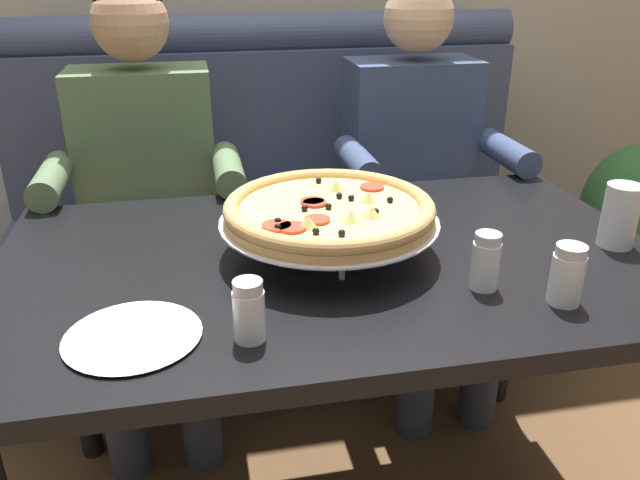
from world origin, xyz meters
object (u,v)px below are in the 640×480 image
diner_left (147,184)px  shaker_parmesan (485,265)px  dining_table (333,291)px  pizza (329,211)px  booth_bench (279,235)px  drinking_glass (619,219)px  diner_right (419,167)px  plate_near_left (132,333)px  shaker_oregano (567,279)px  shaker_pepper_flakes (249,315)px  potted_plant (627,227)px

diner_left → shaker_parmesan: size_ratio=11.38×
dining_table → pizza: bearing=122.7°
booth_bench → drinking_glass: bearing=-57.6°
diner_right → plate_near_left: diner_right is taller
diner_right → drinking_glass: diner_right is taller
drinking_glass → pizza: bearing=172.3°
plate_near_left → drinking_glass: 1.02m
pizza → shaker_oregano: size_ratio=4.03×
booth_bench → pizza: bearing=-90.5°
diner_left → pizza: size_ratio=2.79×
shaker_pepper_flakes → potted_plant: 1.84m
pizza → diner_left: bearing=123.6°
shaker_parmesan → potted_plant: bearing=41.5°
booth_bench → dining_table: size_ratio=1.32×
shaker_oregano → plate_near_left: (-0.76, 0.03, -0.04)m
shaker_parmesan → shaker_oregano: size_ratio=0.99×
diner_left → shaker_oregano: diner_left is taller
shaker_parmesan → potted_plant: 1.44m
dining_table → plate_near_left: 0.47m
diner_left → shaker_pepper_flakes: (0.21, -0.91, 0.07)m
pizza → drinking_glass: 0.63m
diner_left → plate_near_left: (0.02, -0.87, 0.04)m
shaker_oregano → booth_bench: bearing=107.4°
potted_plant → shaker_parmesan: bearing=-138.5°
pizza → shaker_parmesan: size_ratio=4.07×
booth_bench → shaker_parmesan: 1.18m
shaker_parmesan → shaker_pepper_flakes: 0.46m
pizza → shaker_pepper_flakes: bearing=-123.8°
plate_near_left → diner_right: bearing=47.0°
plate_near_left → shaker_oregano: bearing=-2.5°
dining_table → diner_right: bearing=56.5°
plate_near_left → drinking_glass: bearing=9.6°
pizza → potted_plant: (1.29, 0.71, -0.44)m
drinking_glass → potted_plant: 1.12m
shaker_oregano → potted_plant: (0.92, 1.00, -0.40)m
shaker_parmesan → potted_plant: shaker_parmesan is taller
booth_bench → diner_right: 0.58m
diner_left → potted_plant: bearing=3.3°
pizza → plate_near_left: (-0.39, -0.25, -0.09)m
booth_bench → pizza: (-0.01, -0.88, 0.43)m
shaker_oregano → potted_plant: 1.41m
dining_table → shaker_pepper_flakes: (-0.20, -0.28, 0.13)m
drinking_glass → diner_left: bearing=145.8°
dining_table → pizza: pizza is taller
dining_table → shaker_parmesan: 0.34m
diner_left → diner_right: (0.83, 0.00, 0.00)m
pizza → potted_plant: pizza is taller
booth_bench → drinking_glass: size_ratio=13.32×
drinking_glass → booth_bench: bearing=122.4°
shaker_oregano → plate_near_left: bearing=177.5°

